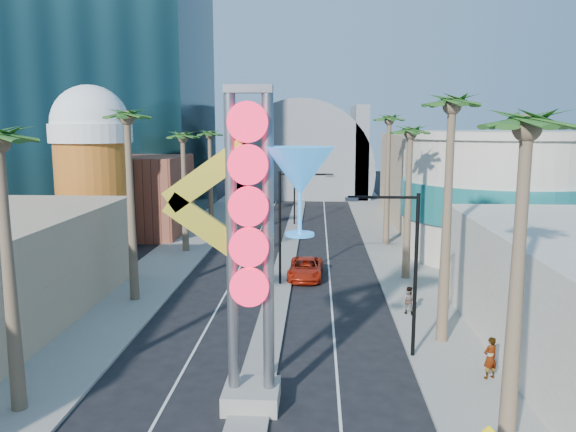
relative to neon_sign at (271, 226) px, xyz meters
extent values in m
cube|color=gray|center=(-10.32, 32.04, -7.23)|extent=(5.00, 100.00, 0.15)
cube|color=gray|center=(8.68, 32.04, -7.23)|extent=(5.00, 100.00, 0.15)
cube|color=gray|center=(-0.82, 35.04, -7.23)|extent=(1.60, 84.00, 0.15)
cube|color=black|center=(-22.82, 49.04, 17.69)|extent=(20.00, 20.00, 50.00)
cube|color=brown|center=(-16.82, 35.04, -3.31)|extent=(10.00, 10.00, 8.00)
cube|color=tan|center=(15.18, 45.04, -2.31)|extent=(10.00, 20.00, 10.00)
cylinder|color=#BE4D19|center=(-17.82, 27.04, -2.31)|extent=(6.40, 6.40, 10.00)
cylinder|color=white|center=(-17.82, 27.04, 3.09)|extent=(7.00, 7.00, 1.60)
sphere|color=white|center=(-17.82, 27.04, 3.89)|extent=(6.60, 6.60, 6.60)
cylinder|color=#BAB49D|center=(17.18, 27.04, -2.31)|extent=(16.00, 16.00, 10.00)
cylinder|color=teal|center=(17.18, 27.04, -2.31)|extent=(16.60, 16.60, 3.00)
cylinder|color=#BAB49D|center=(17.18, 27.04, 2.99)|extent=(16.60, 16.60, 0.60)
cylinder|color=slate|center=(-0.82, 69.04, -3.31)|extent=(22.00, 16.00, 22.00)
cube|color=slate|center=(-9.82, 69.04, -0.31)|extent=(2.00, 16.00, 14.00)
cube|color=slate|center=(8.18, 69.04, -0.31)|extent=(2.00, 16.00, 14.00)
cube|color=gray|center=(-0.82, 0.04, -6.91)|extent=(2.20, 2.20, 0.80)
cylinder|color=slate|center=(-1.52, 0.04, -0.81)|extent=(0.44, 0.44, 12.00)
cylinder|color=slate|center=(-0.12, 0.04, -0.81)|extent=(0.44, 0.44, 12.00)
cube|color=slate|center=(-0.82, 0.04, 5.09)|extent=(1.80, 0.50, 0.30)
cylinder|color=red|center=(-0.82, -0.31, 3.89)|extent=(1.50, 0.25, 1.50)
cylinder|color=red|center=(-0.82, -0.31, 2.34)|extent=(1.50, 0.25, 1.50)
cylinder|color=red|center=(-0.82, -0.31, 0.79)|extent=(1.50, 0.25, 1.50)
cylinder|color=red|center=(-0.82, -0.31, -0.76)|extent=(1.50, 0.25, 1.50)
cylinder|color=red|center=(-0.82, -0.31, -2.31)|extent=(1.50, 0.25, 1.50)
cube|color=yellow|center=(-2.42, 0.04, 1.89)|extent=(3.47, 0.25, 2.80)
cube|color=yellow|center=(-2.42, 0.04, -0.11)|extent=(3.47, 0.25, 2.80)
cone|color=#2A91F2|center=(1.08, 0.04, 2.09)|extent=(2.60, 2.60, 1.80)
cylinder|color=#2A91F2|center=(1.08, 0.04, 0.49)|extent=(0.16, 0.16, 1.60)
cylinder|color=#2A91F2|center=(1.08, 0.04, -0.31)|extent=(1.10, 1.10, 0.12)
cylinder|color=black|center=(-0.82, 17.04, -3.31)|extent=(0.18, 0.18, 8.00)
cube|color=black|center=(0.98, 17.04, 0.49)|extent=(3.60, 0.12, 0.12)
cube|color=slate|center=(2.58, 17.04, 0.39)|extent=(0.60, 0.25, 0.18)
cylinder|color=black|center=(-0.82, 41.04, -3.31)|extent=(0.18, 0.18, 8.00)
cube|color=black|center=(-2.62, 41.04, 0.49)|extent=(3.60, 0.12, 0.12)
cube|color=slate|center=(-4.22, 41.04, 0.39)|extent=(0.60, 0.25, 0.18)
cylinder|color=black|center=(6.38, 5.04, -3.31)|extent=(0.18, 0.18, 8.00)
cube|color=black|center=(4.76, 5.04, 0.49)|extent=(3.24, 0.12, 0.12)
cube|color=slate|center=(3.32, 5.04, 0.39)|extent=(0.60, 0.25, 0.18)
cylinder|color=brown|center=(-9.82, -0.96, -2.06)|extent=(0.40, 0.40, 10.50)
cylinder|color=brown|center=(-9.82, 13.04, -1.56)|extent=(0.40, 0.40, 11.50)
sphere|color=#1C541C|center=(-9.82, 13.04, 4.19)|extent=(2.40, 2.40, 2.40)
cylinder|color=brown|center=(-9.82, 27.04, -2.31)|extent=(0.40, 0.40, 10.00)
sphere|color=#1C541C|center=(-9.82, 27.04, 2.69)|extent=(2.40, 2.40, 2.40)
cylinder|color=brown|center=(-9.82, 39.04, -2.31)|extent=(0.40, 0.40, 10.00)
sphere|color=#1C541C|center=(-9.82, 39.04, 2.69)|extent=(2.40, 2.40, 2.40)
cylinder|color=brown|center=(8.18, -2.96, -1.81)|extent=(0.40, 0.40, 11.00)
sphere|color=#1C541C|center=(8.18, -2.96, 3.69)|extent=(2.40, 2.40, 2.40)
cylinder|color=brown|center=(8.18, 7.04, -1.31)|extent=(0.40, 0.40, 12.00)
sphere|color=#1C541C|center=(8.18, 7.04, 4.69)|extent=(2.40, 2.40, 2.40)
cylinder|color=brown|center=(8.18, 19.04, -2.06)|extent=(0.40, 0.40, 10.50)
sphere|color=#1C541C|center=(8.18, 19.04, 3.19)|extent=(2.40, 2.40, 2.40)
cylinder|color=brown|center=(8.18, 31.04, -1.56)|extent=(0.40, 0.40, 11.50)
sphere|color=#1C541C|center=(8.18, 31.04, 4.19)|extent=(2.40, 2.40, 2.40)
imported|color=#B7230E|center=(0.92, 19.07, -6.58)|extent=(2.60, 5.32, 1.45)
imported|color=gray|center=(9.31, 2.70, -6.22)|extent=(0.81, 0.69, 1.88)
imported|color=gray|center=(7.12, 11.13, -6.34)|extent=(0.99, 0.91, 1.64)
camera|label=1|loc=(1.74, -20.81, 3.78)|focal=35.00mm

